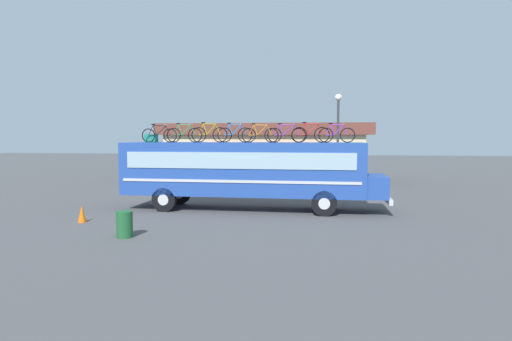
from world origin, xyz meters
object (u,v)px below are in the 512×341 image
Objects in this scene: rooftop_bicycle_2 at (184,134)px; rooftop_bicycle_6 at (286,134)px; bus at (247,170)px; traffic_cone at (82,214)px; street_lamp at (338,129)px; rooftop_bicycle_3 at (209,134)px; rooftop_bicycle_8 at (337,134)px; rooftop_bicycle_1 at (159,135)px; luggage_bag_1 at (151,138)px; rooftop_bicycle_7 at (310,134)px; rooftop_bicycle_5 at (260,134)px; trash_bin at (125,224)px; rooftop_bicycle_4 at (235,134)px.

rooftop_bicycle_6 is at bearing 3.24° from rooftop_bicycle_2.
traffic_cone is (-5.89, -3.89, -1.52)m from bus.
rooftop_bicycle_3 is at bearing -137.02° from street_lamp.
bus is 4.35m from rooftop_bicycle_8.
rooftop_bicycle_1 is 0.99× the size of rooftop_bicycle_3.
rooftop_bicycle_7 reaches higher than luggage_bag_1.
rooftop_bicycle_8 is 11.20m from traffic_cone.
rooftop_bicycle_1 reaches higher than bus.
bus is 2.43m from rooftop_bicycle_6.
rooftop_bicycle_5 reaches higher than trash_bin.
rooftop_bicycle_4 is 1.22m from rooftop_bicycle_5.
bus is 3.32m from rooftop_bicycle_7.
rooftop_bicycle_3 is 0.30× the size of street_lamp.
rooftop_bicycle_5 is 0.97× the size of rooftop_bicycle_6.
luggage_bag_1 is at bearing 178.24° from rooftop_bicycle_5.
rooftop_bicycle_8 is (4.04, 0.22, 1.61)m from bus.
street_lamp reaches higher than rooftop_bicycle_4.
rooftop_bicycle_2 is 5.82m from traffic_cone.
rooftop_bicycle_5 is 8.24m from traffic_cone.
luggage_bag_1 is 0.35× the size of rooftop_bicycle_8.
rooftop_bicycle_2 is at bearing -141.08° from street_lamp.
traffic_cone is at bearing -116.68° from rooftop_bicycle_1.
rooftop_bicycle_3 is 1.07× the size of rooftop_bicycle_8.
rooftop_bicycle_2 reaches higher than rooftop_bicycle_1.
rooftop_bicycle_2 is 9.32m from street_lamp.
rooftop_bicycle_5 is at bearing 0.74° from rooftop_bicycle_2.
rooftop_bicycle_1 is 10.39m from street_lamp.
rooftop_bicycle_1 is 5.12m from traffic_cone.
rooftop_bicycle_4 is at bearing 8.32° from rooftop_bicycle_1.
rooftop_bicycle_5 reaches higher than traffic_cone.
rooftop_bicycle_1 is at bearing -171.68° from rooftop_bicycle_4.
rooftop_bicycle_8 is 2.47× the size of traffic_cone.
rooftop_bicycle_6 is (5.86, 0.58, 0.01)m from rooftop_bicycle_1.
rooftop_bicycle_7 is at bearing 2.10° from rooftop_bicycle_2.
rooftop_bicycle_8 is at bearing -2.52° from rooftop_bicycle_6.
rooftop_bicycle_1 is 1.93× the size of trash_bin.
bus is 6.97× the size of rooftop_bicycle_7.
rooftop_bicycle_1 is 2.59× the size of traffic_cone.
rooftop_bicycle_4 reaches higher than rooftop_bicycle_1.
rooftop_bicycle_2 is at bearing 15.78° from rooftop_bicycle_1.
street_lamp is (4.28, 5.90, 1.94)m from bus.
rooftop_bicycle_8 is at bearing 1.39° from rooftop_bicycle_2.
traffic_cone is (-2.83, 2.15, -0.11)m from trash_bin.
rooftop_bicycle_3 is 5.85m from rooftop_bicycle_8.
rooftop_bicycle_3 is at bearing 78.64° from trash_bin.
rooftop_bicycle_3 is (1.16, 0.18, 0.01)m from rooftop_bicycle_2.
rooftop_bicycle_2 is 2.37m from rooftop_bicycle_4.
rooftop_bicycle_4 is 7.48m from street_lamp.
rooftop_bicycle_3 is 1.04× the size of rooftop_bicycle_4.
trash_bin is 1.34× the size of traffic_cone.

